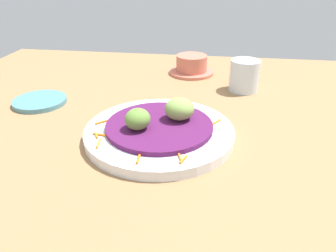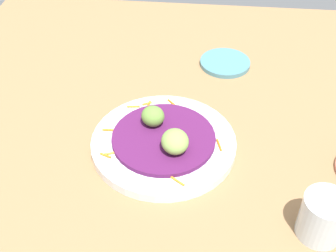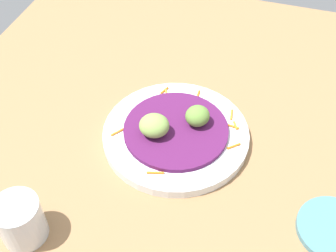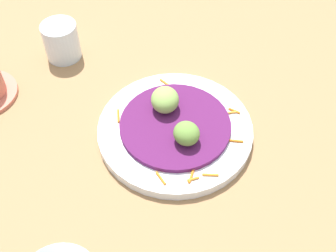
# 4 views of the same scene
# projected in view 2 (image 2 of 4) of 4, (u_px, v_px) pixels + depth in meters

# --- Properties ---
(table_surface) EXTENTS (1.10, 1.10, 0.02)m
(table_surface) POSITION_uv_depth(u_px,v_px,m) (175.00, 132.00, 0.89)
(table_surface) COLOR #936D47
(table_surface) RESTS_ON ground
(main_plate) EXTENTS (0.27, 0.27, 0.02)m
(main_plate) POSITION_uv_depth(u_px,v_px,m) (164.00, 143.00, 0.84)
(main_plate) COLOR silver
(main_plate) RESTS_ON table_surface
(cabbage_bed) EXTENTS (0.19, 0.19, 0.01)m
(cabbage_bed) POSITION_uv_depth(u_px,v_px,m) (164.00, 138.00, 0.83)
(cabbage_bed) COLOR #51194C
(cabbage_bed) RESTS_ON main_plate
(carrot_garnish) EXTENTS (0.23, 0.23, 0.00)m
(carrot_garnish) POSITION_uv_depth(u_px,v_px,m) (148.00, 130.00, 0.85)
(carrot_garnish) COLOR orange
(carrot_garnish) RESTS_ON main_plate
(guac_scoop_left) EXTENTS (0.06, 0.06, 0.04)m
(guac_scoop_left) POSITION_uv_depth(u_px,v_px,m) (175.00, 141.00, 0.79)
(guac_scoop_left) COLOR #84A851
(guac_scoop_left) RESTS_ON cabbage_bed
(guac_scoop_center) EXTENTS (0.06, 0.06, 0.04)m
(guac_scoop_center) POSITION_uv_depth(u_px,v_px,m) (153.00, 116.00, 0.84)
(guac_scoop_center) COLOR olive
(guac_scoop_center) RESTS_ON cabbage_bed
(side_plate_small) EXTENTS (0.12, 0.12, 0.01)m
(side_plate_small) POSITION_uv_depth(u_px,v_px,m) (225.00, 63.00, 1.05)
(side_plate_small) COLOR teal
(side_plate_small) RESTS_ON table_surface
(water_glass) EXTENTS (0.07, 0.07, 0.08)m
(water_glass) POSITION_uv_depth(u_px,v_px,m) (323.00, 217.00, 0.68)
(water_glass) COLOR silver
(water_glass) RESTS_ON table_surface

